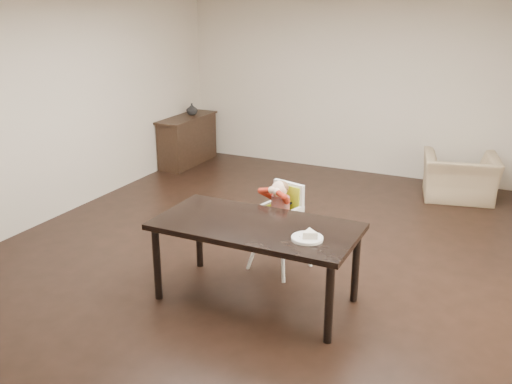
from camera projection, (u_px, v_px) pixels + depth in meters
ground at (276, 258)px, 6.09m from camera, size 7.00×7.00×0.00m
room_walls at (278, 83)px, 5.49m from camera, size 6.02×7.02×2.71m
dining_table at (256, 232)px, 5.05m from camera, size 1.80×0.90×0.75m
high_chair at (282, 207)px, 5.68m from camera, size 0.48×0.48×0.94m
plate at (308, 237)px, 4.69m from camera, size 0.27×0.27×0.08m
armchair at (461, 170)px, 7.73m from camera, size 1.06×0.81×0.83m
sideboard at (188, 140)px, 9.40m from camera, size 0.44×1.26×0.79m
vase at (192, 109)px, 9.38m from camera, size 0.19×0.20×0.18m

